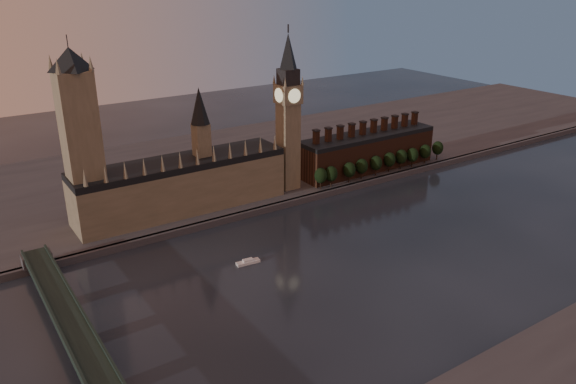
% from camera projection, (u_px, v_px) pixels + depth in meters
% --- Properties ---
extents(ground, '(900.00, 900.00, 0.00)m').
position_uv_depth(ground, '(389.00, 261.00, 293.99)').
color(ground, black).
rests_on(ground, ground).
extents(north_bank, '(900.00, 182.00, 4.00)m').
position_uv_depth(north_bank, '(228.00, 166.00, 431.00)').
color(north_bank, '#4C4C51').
rests_on(north_bank, ground).
extents(palace_of_westminster, '(130.00, 30.30, 74.00)m').
position_uv_depth(palace_of_westminster, '(182.00, 182.00, 341.73)').
color(palace_of_westminster, gray).
rests_on(palace_of_westminster, north_bank).
extents(victoria_tower, '(24.00, 24.00, 108.00)m').
position_uv_depth(victoria_tower, '(81.00, 137.00, 299.35)').
color(victoria_tower, gray).
rests_on(victoria_tower, north_bank).
extents(big_ben, '(15.00, 15.00, 107.00)m').
position_uv_depth(big_ben, '(288.00, 111.00, 363.31)').
color(big_ben, gray).
rests_on(big_ben, north_bank).
extents(chimney_block, '(110.00, 25.00, 37.00)m').
position_uv_depth(chimney_block, '(367.00, 151.00, 413.77)').
color(chimney_block, '#4B2B1C').
rests_on(chimney_block, north_bank).
extents(embankment_tree_0, '(8.60, 8.60, 14.88)m').
position_uv_depth(embankment_tree_0, '(321.00, 176.00, 376.50)').
color(embankment_tree_0, black).
rests_on(embankment_tree_0, north_bank).
extents(embankment_tree_1, '(8.60, 8.60, 14.88)m').
position_uv_depth(embankment_tree_1, '(331.00, 174.00, 379.71)').
color(embankment_tree_1, black).
rests_on(embankment_tree_1, north_bank).
extents(embankment_tree_2, '(8.60, 8.60, 14.88)m').
position_uv_depth(embankment_tree_2, '(349.00, 170.00, 387.41)').
color(embankment_tree_2, black).
rests_on(embankment_tree_2, north_bank).
extents(embankment_tree_3, '(8.60, 8.60, 14.88)m').
position_uv_depth(embankment_tree_3, '(362.00, 166.00, 394.63)').
color(embankment_tree_3, black).
rests_on(embankment_tree_3, north_bank).
extents(embankment_tree_4, '(8.60, 8.60, 14.88)m').
position_uv_depth(embankment_tree_4, '(376.00, 163.00, 400.95)').
color(embankment_tree_4, black).
rests_on(embankment_tree_4, north_bank).
extents(embankment_tree_5, '(8.60, 8.60, 14.88)m').
position_uv_depth(embankment_tree_5, '(390.00, 160.00, 408.29)').
color(embankment_tree_5, black).
rests_on(embankment_tree_5, north_bank).
extents(embankment_tree_6, '(8.60, 8.60, 14.88)m').
position_uv_depth(embankment_tree_6, '(401.00, 157.00, 414.69)').
color(embankment_tree_6, black).
rests_on(embankment_tree_6, north_bank).
extents(embankment_tree_7, '(8.60, 8.60, 14.88)m').
position_uv_depth(embankment_tree_7, '(413.00, 155.00, 418.63)').
color(embankment_tree_7, black).
rests_on(embankment_tree_7, north_bank).
extents(embankment_tree_8, '(8.60, 8.60, 14.88)m').
position_uv_depth(embankment_tree_8, '(425.00, 151.00, 426.64)').
color(embankment_tree_8, black).
rests_on(embankment_tree_8, north_bank).
extents(embankment_tree_9, '(8.60, 8.60, 14.88)m').
position_uv_depth(embankment_tree_9, '(438.00, 148.00, 434.76)').
color(embankment_tree_9, black).
rests_on(embankment_tree_9, north_bank).
extents(westminster_bridge, '(14.00, 200.00, 11.55)m').
position_uv_depth(westminster_bridge, '(88.00, 357.00, 209.27)').
color(westminster_bridge, '#1E2F28').
rests_on(westminster_bridge, ground).
extents(river_boat, '(12.87, 4.96, 2.51)m').
position_uv_depth(river_boat, '(248.00, 262.00, 290.98)').
color(river_boat, white).
rests_on(river_boat, ground).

